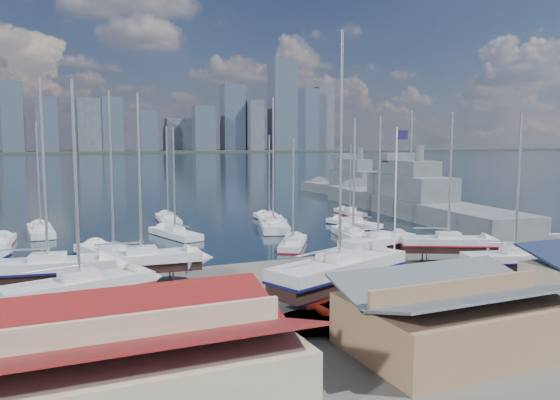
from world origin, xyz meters
name	(u,v)px	position (x,y,z in m)	size (l,w,h in m)	color
ground	(323,283)	(0.00, -10.00, 0.00)	(1400.00, 1400.00, 0.00)	#605E59
water	(80,162)	(0.00, 300.00, -0.15)	(1400.00, 600.00, 0.40)	#1B2C3E
far_shore	(64,152)	(0.00, 560.00, 1.10)	(1400.00, 80.00, 2.20)	#2D332D
skyline	(54,115)	(-7.83, 553.76, 39.09)	(639.14, 43.80, 107.69)	#475166
shed_red	(133,360)	(-18.00, -26.00, 2.32)	(14.70, 9.45, 4.51)	#BFB293
shed_grey	(456,313)	(0.00, -26.00, 2.15)	(12.60, 8.40, 4.17)	#8C6B4C
sailboat_cradle_0	(48,269)	(-21.20, -4.94, 2.10)	(10.68, 4.71, 16.64)	#2D2D33
sailboat_cradle_1	(80,289)	(-19.33, -11.64, 2.06)	(10.20, 5.29, 15.88)	#2D2D33
sailboat_cradle_2	(142,261)	(-14.08, -4.61, 2.06)	(9.81, 3.47, 15.73)	#2D2D33
sailboat_cradle_3	(339,271)	(-1.32, -14.96, 2.27)	(12.84, 7.65, 19.76)	#2D2D33
sailboat_cradle_4	(378,243)	(8.57, -5.25, 1.99)	(9.04, 4.62, 14.35)	#2D2D33
sailboat_cradle_5	(515,260)	(14.72, -16.41, 1.98)	(9.02, 4.95, 14.20)	#2D2D33
sailboat_cradle_6	(448,244)	(14.56, -8.37, 2.00)	(9.16, 6.34, 14.66)	#2D2D33
sailboat_moored_2	(41,232)	(-21.79, 25.67, 0.32)	(3.46, 10.21, 15.17)	black
sailboat_moored_3	(114,257)	(-15.07, 6.30, 0.31)	(7.19, 12.19, 17.61)	black
sailboat_moored_4	(175,235)	(-6.49, 16.89, 0.32)	(5.07, 9.77, 14.21)	black
sailboat_moored_5	(168,221)	(-4.66, 29.49, 0.31)	(3.55, 10.06, 14.75)	black
sailboat_moored_6	(293,245)	(4.30, 5.30, 0.31)	(6.52, 8.56, 12.81)	black
sailboat_moored_7	(273,227)	(7.31, 18.19, 0.33)	(7.09, 12.76, 18.57)	black
sailboat_moored_8	(269,219)	(9.53, 24.93, 0.31)	(3.24, 9.19, 13.49)	black
sailboat_moored_9	(353,236)	(13.27, 7.17, 0.32)	(5.20, 10.53, 15.32)	black
sailboat_moored_10	(354,225)	(18.39, 15.46, 0.31)	(4.51, 9.28, 13.37)	black
sailboat_moored_11	(350,213)	(24.25, 26.27, 0.31)	(2.87, 8.17, 11.99)	black
naval_ship_east	(409,204)	(33.50, 22.95, 1.67)	(14.82, 52.72, 18.69)	slate
naval_ship_west	(354,189)	(40.28, 51.29, 1.67)	(6.86, 39.20, 17.52)	slate
car_a	(157,336)	(-15.64, -19.12, 0.74)	(1.75, 4.36, 1.48)	gray
car_b	(309,324)	(-6.71, -20.63, 0.70)	(1.48, 4.26, 1.40)	gray
car_c	(351,314)	(-3.43, -20.17, 0.80)	(2.64, 5.73, 1.59)	gray
car_d	(527,283)	(13.59, -18.80, 0.69)	(1.93, 4.74, 1.38)	gray
flagpole	(397,193)	(5.70, -12.13, 7.61)	(1.15, 0.12, 13.09)	white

